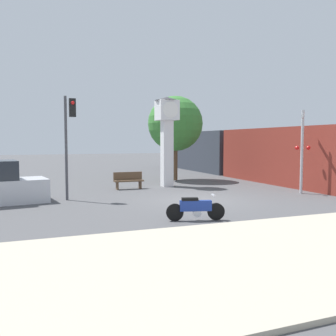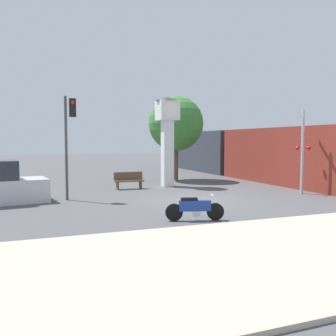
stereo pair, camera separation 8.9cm
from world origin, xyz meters
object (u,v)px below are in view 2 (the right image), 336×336
traffic_light (69,129)px  bench (129,180)px  motorcycle (195,208)px  freight_train (239,153)px  clock_tower (167,127)px  railroad_crossing_signal (303,148)px  street_tree (176,124)px

traffic_light → bench: (3.39, 2.74, -2.63)m
motorcycle → bench: 8.64m
freight_train → clock_tower: bearing=-149.2°
clock_tower → traffic_light: (-5.78, -3.12, -0.26)m
railroad_crossing_signal → bench: (-7.56, 4.80, -1.75)m
railroad_crossing_signal → street_tree: bearing=113.1°
motorcycle → street_tree: size_ratio=0.34×
clock_tower → railroad_crossing_signal: size_ratio=1.24×
clock_tower → railroad_crossing_signal: 7.41m
motorcycle → freight_train: bearing=69.1°
freight_train → motorcycle: bearing=-126.3°
motorcycle → freight_train: (9.89, 13.46, 1.29)m
freight_train → railroad_crossing_signal: bearing=-103.3°
motorcycle → freight_train: freight_train is taller
motorcycle → street_tree: (4.16, 11.94, 3.32)m
clock_tower → street_tree: street_tree is taller
motorcycle → clock_tower: (2.45, 9.02, 2.97)m
clock_tower → bench: 3.77m
freight_train → traffic_light: (-13.22, -7.56, 1.42)m
motorcycle → traffic_light: bearing=134.9°
clock_tower → bench: bearing=-170.9°
traffic_light → bench: bearing=38.9°
street_tree → bench: 6.19m
freight_train → railroad_crossing_signal: 9.90m
railroad_crossing_signal → street_tree: size_ratio=0.74×
traffic_light → freight_train: bearing=29.8°
freight_train → street_tree: (-5.73, -1.52, 2.04)m
clock_tower → freight_train: 8.83m
freight_train → traffic_light: 15.30m
street_tree → traffic_light: bearing=-141.1°
freight_train → railroad_crossing_signal: railroad_crossing_signal is taller
clock_tower → bench: clock_tower is taller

